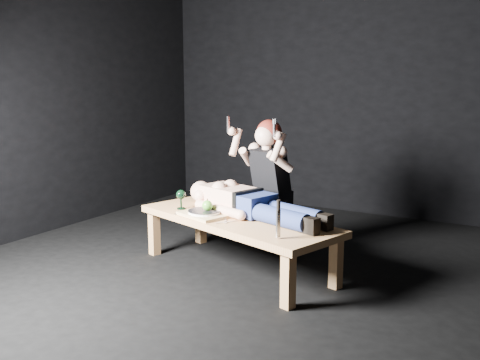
{
  "coord_description": "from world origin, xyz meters",
  "views": [
    {
      "loc": [
        1.95,
        -3.63,
        1.54
      ],
      "look_at": [
        -0.2,
        0.08,
        0.75
      ],
      "focal_mm": 40.14,
      "sensor_mm": 36.0,
      "label": 1
    }
  ],
  "objects_px": {
    "goblet": "(181,200)",
    "carving_knife": "(278,219)",
    "serving_tray": "(204,214)",
    "table": "(237,243)",
    "lying_man": "(253,201)",
    "kneeling_woman": "(276,185)"
  },
  "relations": [
    {
      "from": "goblet",
      "to": "carving_knife",
      "type": "relative_size",
      "value": 0.61
    },
    {
      "from": "serving_tray",
      "to": "goblet",
      "type": "bearing_deg",
      "value": 162.51
    },
    {
      "from": "table",
      "to": "goblet",
      "type": "distance_m",
      "value": 0.64
    },
    {
      "from": "table",
      "to": "lying_man",
      "type": "bearing_deg",
      "value": 68.55
    },
    {
      "from": "kneeling_woman",
      "to": "serving_tray",
      "type": "bearing_deg",
      "value": -99.19
    },
    {
      "from": "serving_tray",
      "to": "carving_knife",
      "type": "xyz_separation_m",
      "value": [
        0.81,
        -0.28,
        0.13
      ]
    },
    {
      "from": "serving_tray",
      "to": "goblet",
      "type": "height_order",
      "value": "goblet"
    },
    {
      "from": "kneeling_woman",
      "to": "serving_tray",
      "type": "distance_m",
      "value": 0.76
    },
    {
      "from": "serving_tray",
      "to": "goblet",
      "type": "relative_size",
      "value": 2.34
    },
    {
      "from": "kneeling_woman",
      "to": "lying_man",
      "type": "bearing_deg",
      "value": -71.44
    },
    {
      "from": "lying_man",
      "to": "carving_knife",
      "type": "relative_size",
      "value": 6.05
    },
    {
      "from": "kneeling_woman",
      "to": "goblet",
      "type": "height_order",
      "value": "kneeling_woman"
    },
    {
      "from": "table",
      "to": "goblet",
      "type": "relative_size",
      "value": 10.46
    },
    {
      "from": "kneeling_woman",
      "to": "carving_knife",
      "type": "bearing_deg",
      "value": -46.64
    },
    {
      "from": "table",
      "to": "kneeling_woman",
      "type": "relative_size",
      "value": 1.43
    },
    {
      "from": "kneeling_woman",
      "to": "goblet",
      "type": "relative_size",
      "value": 7.32
    },
    {
      "from": "table",
      "to": "serving_tray",
      "type": "bearing_deg",
      "value": -141.19
    },
    {
      "from": "table",
      "to": "lying_man",
      "type": "height_order",
      "value": "lying_man"
    },
    {
      "from": "carving_knife",
      "to": "table",
      "type": "bearing_deg",
      "value": 162.39
    },
    {
      "from": "serving_tray",
      "to": "goblet",
      "type": "xyz_separation_m",
      "value": [
        -0.31,
        0.1,
        0.07
      ]
    },
    {
      "from": "kneeling_woman",
      "to": "goblet",
      "type": "distance_m",
      "value": 0.86
    },
    {
      "from": "table",
      "to": "carving_knife",
      "type": "relative_size",
      "value": 6.43
    }
  ]
}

